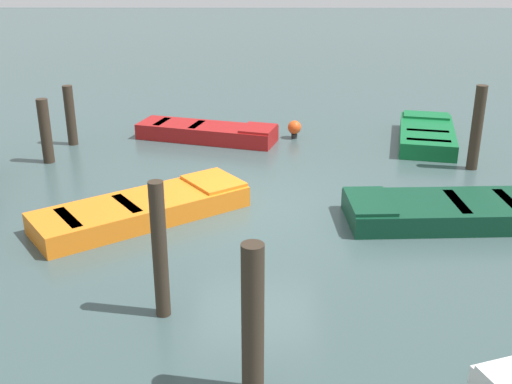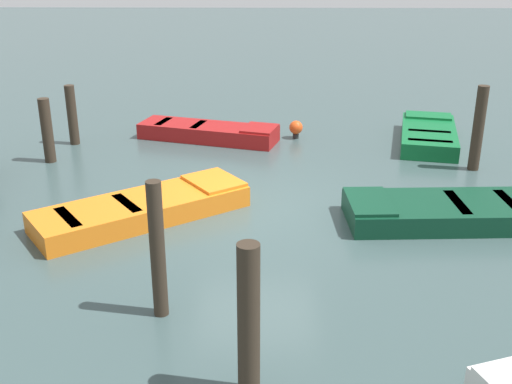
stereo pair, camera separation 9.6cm
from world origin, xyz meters
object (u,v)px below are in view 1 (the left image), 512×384
rowboat_orange (144,208)px  mooring_piling_far_left (477,128)px  rowboat_red (208,132)px  mooring_piling_mid_right (45,131)px  rowboat_dark_green (440,210)px  mooring_piling_mid_left (70,115)px  mooring_piling_far_right (253,322)px  marker_buoy (294,128)px  mooring_piling_center (160,251)px  rowboat_green (427,135)px

rowboat_orange → mooring_piling_far_left: size_ratio=2.08×
rowboat_red → mooring_piling_mid_right: bearing=-136.9°
rowboat_dark_green → mooring_piling_far_left: size_ratio=1.85×
rowboat_orange → mooring_piling_mid_left: bearing=84.2°
mooring_piling_far_right → marker_buoy: 10.26m
rowboat_dark_green → mooring_piling_mid_left: mooring_piling_mid_left is taller
rowboat_orange → mooring_piling_mid_right: bearing=95.7°
mooring_piling_far_left → marker_buoy: size_ratio=4.07×
mooring_piling_center → mooring_piling_far_left: bearing=-45.4°
rowboat_dark_green → mooring_piling_mid_left: size_ratio=2.35×
rowboat_dark_green → marker_buoy: (5.32, 2.49, 0.07)m
rowboat_green → mooring_piling_far_left: bearing=-152.5°
mooring_piling_center → mooring_piling_far_right: (-1.64, -1.29, -0.04)m
rowboat_dark_green → marker_buoy: bearing=-67.7°
rowboat_orange → mooring_piling_mid_left: mooring_piling_mid_left is taller
rowboat_orange → marker_buoy: bearing=24.0°
mooring_piling_center → mooring_piling_far_right: bearing=-141.9°
rowboat_dark_green → mooring_piling_mid_right: 9.07m
rowboat_orange → rowboat_red: same height
rowboat_red → rowboat_green: same height
rowboat_dark_green → mooring_piling_center: size_ratio=1.80×
rowboat_orange → mooring_piling_far_right: mooring_piling_far_right is taller
mooring_piling_far_left → mooring_piling_center: size_ratio=0.97×
rowboat_orange → mooring_piling_center: (-3.28, -0.84, 0.79)m
rowboat_green → marker_buoy: marker_buoy is taller
rowboat_red → mooring_piling_far_left: bearing=-3.2°
mooring_piling_mid_left → mooring_piling_center: (-7.95, -3.51, 0.24)m
mooring_piling_mid_left → marker_buoy: size_ratio=3.20×
mooring_piling_far_right → mooring_piling_center: bearing=38.1°
rowboat_dark_green → mooring_piling_far_left: mooring_piling_far_left is taller
rowboat_green → rowboat_dark_green: 5.05m
rowboat_green → mooring_piling_center: size_ratio=1.64×
mooring_piling_mid_left → mooring_piling_far_right: bearing=-153.4°
mooring_piling_far_left → marker_buoy: 4.71m
rowboat_red → marker_buoy: 2.31m
mooring_piling_mid_left → marker_buoy: (0.60, -5.77, -0.48)m
rowboat_orange → mooring_piling_far_left: 7.69m
rowboat_orange → mooring_piling_mid_right: (3.25, 2.85, 0.55)m
marker_buoy → rowboat_red: bearing=94.3°
mooring_piling_mid_left → mooring_piling_center: bearing=-156.2°
rowboat_dark_green → mooring_piling_far_right: bearing=51.9°
rowboat_green → mooring_piling_far_left: 2.24m
mooring_piling_mid_left → mooring_piling_far_right: mooring_piling_far_right is taller
marker_buoy → rowboat_dark_green: bearing=-155.0°
rowboat_red → mooring_piling_far_left: 6.72m
rowboat_red → mooring_piling_far_right: mooring_piling_far_right is taller
rowboat_green → rowboat_red: bearing=100.2°
rowboat_dark_green → mooring_piling_center: 5.78m
mooring_piling_mid_left → mooring_piling_mid_right: (-1.42, 0.18, -0.00)m
rowboat_red → mooring_piling_mid_right: mooring_piling_mid_right is taller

